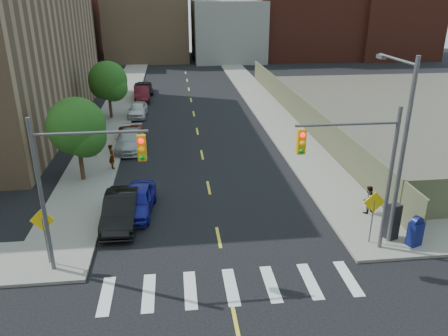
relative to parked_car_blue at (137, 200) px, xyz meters
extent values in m
cube|color=gray|center=(-3.55, 30.32, -0.67)|extent=(3.50, 73.00, 0.15)
cube|color=gray|center=(11.95, 30.32, -0.67)|extent=(3.50, 73.00, 0.15)
cube|color=#595B40|center=(13.80, 16.82, 0.50)|extent=(0.12, 44.00, 2.50)
cube|color=#592319|center=(-17.80, 58.82, 5.25)|extent=(14.00, 18.00, 12.00)
cube|color=#8C6B4C|center=(-1.80, 60.82, 6.75)|extent=(14.00, 16.00, 15.00)
cube|color=gray|center=(12.20, 58.82, 4.25)|extent=(12.00, 16.00, 10.00)
cube|color=#592319|center=(26.20, 60.82, 7.25)|extent=(18.00, 18.00, 16.00)
cube|color=#592319|center=(42.20, 58.82, 8.25)|extent=(14.00, 16.00, 18.00)
cylinder|color=#59595E|center=(-3.30, -5.18, 2.75)|extent=(0.18, 0.18, 7.00)
cylinder|color=#59595E|center=(-1.05, -5.18, 5.55)|extent=(4.50, 0.12, 0.12)
cube|color=#E5A50C|center=(0.90, -5.18, 4.85)|extent=(0.35, 0.30, 1.05)
cylinder|color=#59595E|center=(11.70, -5.18, 2.75)|extent=(0.18, 0.18, 7.00)
cylinder|color=#59595E|center=(9.45, -5.18, 5.55)|extent=(4.50, 0.12, 0.12)
cube|color=#E5A50C|center=(7.50, -5.18, 4.85)|extent=(0.35, 0.30, 1.05)
cylinder|color=#59595E|center=(12.40, -4.68, 3.75)|extent=(0.20, 0.20, 9.00)
cylinder|color=#59595E|center=(12.40, -2.98, 7.85)|extent=(0.12, 3.50, 0.12)
cube|color=#59595E|center=(12.40, -1.38, 7.75)|extent=(0.25, 0.60, 0.18)
cylinder|color=#59595E|center=(-3.60, -4.68, 0.45)|extent=(0.06, 0.06, 2.40)
cube|color=yellow|center=(-3.60, -4.68, 1.55)|extent=(1.06, 0.04, 1.06)
cylinder|color=#59595E|center=(11.40, -4.68, 0.45)|extent=(0.06, 0.06, 2.40)
cube|color=yellow|center=(11.40, -4.68, 1.55)|extent=(1.06, 0.04, 1.06)
cylinder|color=#59595E|center=(-3.60, 8.82, 0.45)|extent=(0.06, 0.06, 2.40)
cube|color=yellow|center=(-3.60, 8.82, 1.55)|extent=(1.06, 0.04, 1.06)
cylinder|color=#332114|center=(-3.80, 4.82, 0.57)|extent=(0.28, 0.28, 2.64)
sphere|color=#1F4D16|center=(-3.80, 4.82, 2.97)|extent=(3.60, 3.60, 3.60)
sphere|color=#1F4D16|center=(-3.30, 4.52, 2.37)|extent=(2.64, 2.64, 2.64)
sphere|color=#1F4D16|center=(-4.20, 5.22, 2.55)|extent=(2.88, 2.88, 2.88)
cylinder|color=#332114|center=(-3.80, 19.82, 0.57)|extent=(0.28, 0.28, 2.64)
sphere|color=#1F4D16|center=(-3.80, 19.82, 2.97)|extent=(3.60, 3.60, 3.60)
sphere|color=#1F4D16|center=(-3.30, 19.52, 2.37)|extent=(2.64, 2.64, 2.64)
sphere|color=#1F4D16|center=(-4.20, 20.22, 2.55)|extent=(2.88, 2.88, 2.88)
imported|color=navy|center=(0.00, 0.00, 0.00)|extent=(2.21, 4.55, 1.50)
imported|color=black|center=(-0.75, -1.11, 0.04)|extent=(1.75, 4.83, 1.58)
imported|color=#A62810|center=(-1.30, 12.31, -0.14)|extent=(2.47, 4.59, 1.22)
imported|color=#A7AAAE|center=(-1.30, 10.81, -0.03)|extent=(2.05, 4.99, 1.45)
imported|color=silver|center=(-1.30, 20.37, -0.03)|extent=(1.88, 4.29, 1.44)
imported|color=#450D15|center=(-1.30, 27.14, 0.04)|extent=(2.07, 4.92, 1.58)
imported|color=black|center=(-1.30, 31.07, -0.11)|extent=(2.57, 4.81, 1.28)
cube|color=#0E1757|center=(13.40, -5.18, 0.00)|extent=(0.76, 0.67, 1.19)
cylinder|color=#0E1757|center=(13.40, -5.18, 0.62)|extent=(0.67, 0.49, 0.61)
cube|color=black|center=(12.60, -4.47, 0.33)|extent=(0.67, 0.61, 1.85)
imported|color=gray|center=(-2.10, 6.47, 0.26)|extent=(0.60, 0.73, 1.71)
imported|color=gray|center=(12.54, -1.75, 0.19)|extent=(0.93, 0.84, 1.57)
camera|label=1|loc=(2.27, -22.05, 10.71)|focal=35.00mm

